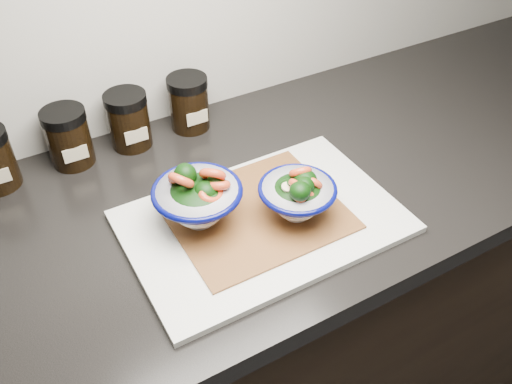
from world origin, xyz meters
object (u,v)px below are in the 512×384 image
bowl_left (198,199)px  spice_jar_e (189,103)px  bowl_right (298,195)px  spice_jar_c (68,137)px  spice_jar_d (129,120)px  cutting_board (263,221)px

bowl_left → spice_jar_e: (0.11, 0.28, -0.01)m
bowl_right → spice_jar_c: spice_jar_c is taller
bowl_right → spice_jar_d: size_ratio=1.14×
bowl_left → spice_jar_c: size_ratio=1.30×
bowl_left → spice_jar_c: bowl_left is taller
spice_jar_c → spice_jar_e: (0.24, 0.00, 0.00)m
cutting_board → bowl_left: bearing=153.2°
bowl_left → cutting_board: bearing=-26.8°
cutting_board → spice_jar_d: spice_jar_d is taller
spice_jar_d → bowl_left: bearing=-86.5°
cutting_board → bowl_right: size_ratio=3.48×
bowl_right → spice_jar_e: 0.35m
spice_jar_c → spice_jar_d: 0.12m
bowl_left → spice_jar_c: bearing=115.4°
spice_jar_c → spice_jar_d: same height
cutting_board → bowl_left: (-0.09, 0.05, 0.06)m
spice_jar_e → bowl_right: bearing=-84.2°
cutting_board → spice_jar_d: bearing=108.5°
spice_jar_c → bowl_left: bearing=-64.6°
cutting_board → spice_jar_c: spice_jar_c is taller
cutting_board → bowl_left: 0.12m
spice_jar_e → cutting_board: bearing=-93.0°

